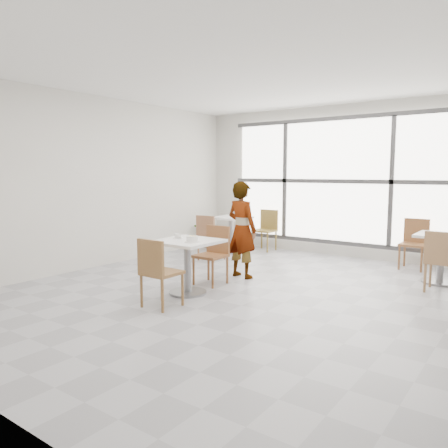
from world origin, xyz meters
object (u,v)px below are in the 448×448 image
Objects in this scene: coffee_cup at (177,236)px; bg_chair_left_near at (209,235)px; main_table at (188,256)px; chair_near at (157,268)px; bg_chair_right_near at (442,258)px; person at (242,230)px; bg_chair_left_far at (267,227)px; chair_far at (214,251)px; bg_table_right at (441,251)px; plant_left at (208,233)px; bg_chair_right_far at (415,240)px; oatmeal_bowl at (192,239)px; bg_table_left at (231,229)px.

coffee_cup is 0.18× the size of bg_chair_left_near.
chair_near is at bearing -79.82° from main_table.
bg_chair_left_near is 1.00× the size of bg_chair_right_near.
person is 1.77× the size of bg_chair_left_far.
bg_chair_right_near is at bearing 26.23° from chair_far.
bg_chair_left_far is at bearing 105.52° from chair_far.
bg_table_right is at bearing 36.10° from chair_far.
bg_table_right is 4.90m from plant_left.
bg_table_right is (2.72, 2.70, -0.04)m from main_table.
person is at bearing -131.97° from bg_chair_right_far.
bg_chair_right_far is at bearing 56.08° from coffee_cup.
oatmeal_bowl is at bearing -30.18° from main_table.
coffee_cup is at bearing 34.15° from bg_chair_right_near.
chair_far reaches higher than coffee_cup.
bg_table_left is (-1.28, 2.27, -0.01)m from chair_far.
bg_chair_left_near is at bearing -154.62° from bg_chair_right_far.
bg_chair_left_near is (-1.24, 0.73, -0.27)m from person.
bg_chair_right_near is at bearing -12.36° from plant_left.
bg_chair_right_near is at bearing -11.54° from bg_table_left.
oatmeal_bowl is 0.24× the size of bg_chair_left_far.
bg_chair_right_far is (3.49, 0.60, 0.01)m from bg_table_left.
main_table is 0.73m from chair_near.
person is at bearing -41.18° from plant_left.
bg_chair_left_far is (-3.60, 0.92, 0.01)m from bg_table_right.
chair_far is 1.16× the size of bg_table_right.
chair_far and bg_chair_left_near have the same top height.
bg_table_left is 1.00× the size of bg_table_right.
bg_chair_right_near is (3.04, 2.06, -0.28)m from coffee_cup.
chair_far is 5.47× the size of coffee_cup.
person is (0.13, 0.56, 0.27)m from chair_far.
bg_chair_left_near is (0.17, -0.98, 0.01)m from bg_table_left.
chair_far is 2.61m from bg_table_left.
main_table is 0.67m from chair_far.
main_table is 3.81× the size of oatmeal_bowl.
main_table is at bearing -8.54° from coffee_cup.
oatmeal_bowl is at bearing 39.57° from bg_chair_right_near.
bg_chair_right_near is (2.70, 2.82, 0.00)m from chair_near.
bg_chair_right_near is (2.66, 2.19, -0.29)m from oatmeal_bowl.
bg_chair_left_near reaches higher than bg_table_right.
bg_chair_right_near is (4.17, -0.85, 0.01)m from bg_table_left.
chair_near is 0.69m from oatmeal_bowl.
main_table is 3.72m from bg_chair_left_far.
plant_left is (-4.87, 0.49, -0.16)m from bg_table_right.
bg_chair_right_near reaches higher than coffee_cup.
oatmeal_bowl is at bearing -132.30° from bg_table_right.
bg_chair_left_near is (-0.96, 1.94, -0.28)m from coffee_cup.
chair_far is at bearing 26.23° from bg_chair_right_near.
chair_far is 1.35× the size of plant_left.
chair_near is 1.00× the size of bg_chair_right_far.
bg_chair_left_near is at bearing 130.55° from chair_far.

